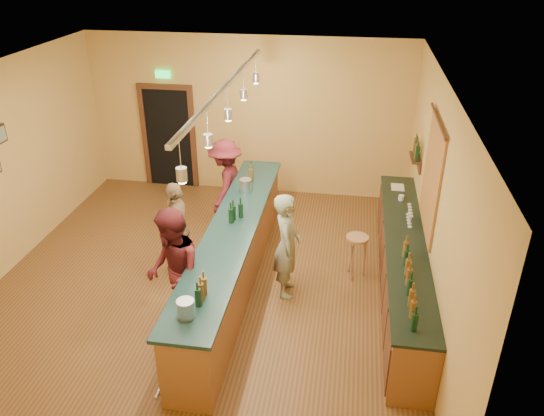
% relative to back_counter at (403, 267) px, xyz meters
% --- Properties ---
extents(floor, '(7.00, 7.00, 0.00)m').
position_rel_back_counter_xyz_m(floor, '(-2.97, -0.18, -0.49)').
color(floor, brown).
rests_on(floor, ground).
extents(ceiling, '(6.50, 7.00, 0.02)m').
position_rel_back_counter_xyz_m(ceiling, '(-2.97, -0.18, 2.71)').
color(ceiling, silver).
rests_on(ceiling, wall_back).
extents(wall_back, '(6.50, 0.02, 3.20)m').
position_rel_back_counter_xyz_m(wall_back, '(-2.97, 3.32, 1.11)').
color(wall_back, gold).
rests_on(wall_back, floor).
extents(wall_front, '(6.50, 0.02, 3.20)m').
position_rel_back_counter_xyz_m(wall_front, '(-2.97, -3.68, 1.11)').
color(wall_front, gold).
rests_on(wall_front, floor).
extents(wall_right, '(0.02, 7.00, 3.20)m').
position_rel_back_counter_xyz_m(wall_right, '(0.28, -0.18, 1.11)').
color(wall_right, gold).
rests_on(wall_right, floor).
extents(doorway, '(1.15, 0.09, 2.48)m').
position_rel_back_counter_xyz_m(doorway, '(-4.67, 3.30, 0.64)').
color(doorway, black).
rests_on(doorway, wall_back).
extents(tapestry, '(0.03, 1.40, 1.60)m').
position_rel_back_counter_xyz_m(tapestry, '(0.26, 0.22, 1.36)').
color(tapestry, maroon).
rests_on(tapestry, wall_right).
extents(bottle_shelf, '(0.17, 0.55, 0.54)m').
position_rel_back_counter_xyz_m(bottle_shelf, '(0.20, 1.72, 1.18)').
color(bottle_shelf, '#492615').
rests_on(bottle_shelf, wall_right).
extents(back_counter, '(0.60, 4.55, 1.27)m').
position_rel_back_counter_xyz_m(back_counter, '(0.00, 0.00, 0.00)').
color(back_counter, brown).
rests_on(back_counter, floor).
extents(tasting_bar, '(0.73, 5.10, 1.38)m').
position_rel_back_counter_xyz_m(tasting_bar, '(-2.52, -0.18, 0.12)').
color(tasting_bar, brown).
rests_on(tasting_bar, floor).
extents(pendant_track, '(0.11, 4.60, 0.50)m').
position_rel_back_counter_xyz_m(pendant_track, '(-2.52, -0.18, 2.50)').
color(pendant_track, silver).
rests_on(pendant_track, ceiling).
extents(bartender, '(0.46, 0.64, 1.64)m').
position_rel_back_counter_xyz_m(bartender, '(-1.70, -0.21, 0.34)').
color(bartender, gray).
rests_on(bartender, floor).
extents(customer_a, '(0.98, 1.08, 1.81)m').
position_rel_back_counter_xyz_m(customer_a, '(-3.07, -1.27, 0.42)').
color(customer_a, '#59191E').
rests_on(customer_a, floor).
extents(customer_b, '(0.65, 0.99, 1.57)m').
position_rel_back_counter_xyz_m(customer_b, '(-3.47, 0.09, 0.30)').
color(customer_b, '#997A51').
rests_on(customer_b, floor).
extents(customer_c, '(0.68, 1.12, 1.68)m').
position_rel_back_counter_xyz_m(customer_c, '(-3.07, 1.67, 0.36)').
color(customer_c, '#59191E').
rests_on(customer_c, floor).
extents(bar_stool, '(0.35, 0.35, 0.72)m').
position_rel_back_counter_xyz_m(bar_stool, '(-0.68, 0.37, 0.09)').
color(bar_stool, olive).
rests_on(bar_stool, floor).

